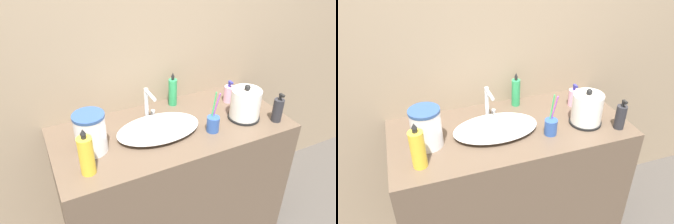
# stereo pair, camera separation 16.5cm
# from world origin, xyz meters

# --- Properties ---
(wall_back) EXTENTS (6.00, 0.04, 2.60)m
(wall_back) POSITION_xyz_m (0.00, 0.59, 1.30)
(wall_back) COLOR gray
(wall_back) RESTS_ON ground_plane
(vanity_counter) EXTENTS (1.24, 0.57, 0.82)m
(vanity_counter) POSITION_xyz_m (0.00, 0.28, 0.41)
(vanity_counter) COLOR brown
(vanity_counter) RESTS_ON ground_plane
(sink_basin) EXTENTS (0.44, 0.26, 0.06)m
(sink_basin) POSITION_xyz_m (-0.09, 0.27, 0.85)
(sink_basin) COLOR white
(sink_basin) RESTS_ON vanity_counter
(faucet) EXTENTS (0.06, 0.13, 0.18)m
(faucet) POSITION_xyz_m (-0.08, 0.41, 0.92)
(faucet) COLOR silver
(faucet) RESTS_ON vanity_counter
(electric_kettle) EXTENTS (0.17, 0.17, 0.20)m
(electric_kettle) POSITION_xyz_m (0.39, 0.20, 0.90)
(electric_kettle) COLOR black
(electric_kettle) RESTS_ON vanity_counter
(toothbrush_cup) EXTENTS (0.06, 0.06, 0.22)m
(toothbrush_cup) POSITION_xyz_m (0.17, 0.17, 0.87)
(toothbrush_cup) COLOR #2D519E
(toothbrush_cup) RESTS_ON vanity_counter
(lotion_bottle) EXTENTS (0.06, 0.06, 0.13)m
(lotion_bottle) POSITION_xyz_m (0.42, 0.39, 0.87)
(lotion_bottle) COLOR #EAA8C6
(lotion_bottle) RESTS_ON vanity_counter
(shampoo_bottle) EXTENTS (0.07, 0.07, 0.23)m
(shampoo_bottle) POSITION_xyz_m (-0.48, 0.13, 0.92)
(shampoo_bottle) COLOR gold
(shampoo_bottle) RESTS_ON vanity_counter
(mouthwash_bottle) EXTENTS (0.05, 0.05, 0.20)m
(mouthwash_bottle) POSITION_xyz_m (0.11, 0.50, 0.90)
(mouthwash_bottle) COLOR #2D9956
(mouthwash_bottle) RESTS_ON vanity_counter
(hand_cream_bottle) EXTENTS (0.05, 0.05, 0.17)m
(hand_cream_bottle) POSITION_xyz_m (0.53, 0.10, 0.89)
(hand_cream_bottle) COLOR #28282D
(hand_cream_bottle) RESTS_ON vanity_counter
(water_pitcher) EXTENTS (0.15, 0.15, 0.20)m
(water_pitcher) POSITION_xyz_m (-0.43, 0.27, 0.92)
(water_pitcher) COLOR silver
(water_pitcher) RESTS_ON vanity_counter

